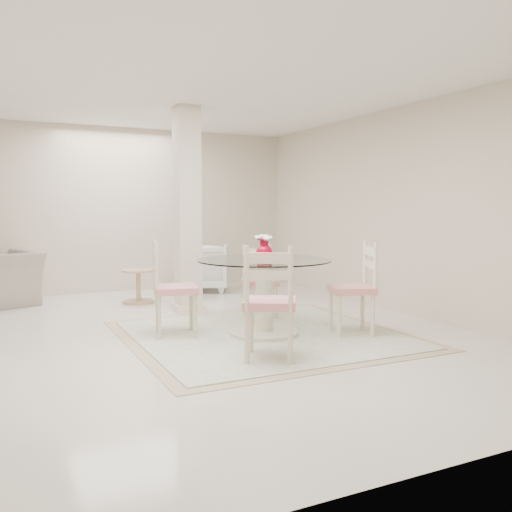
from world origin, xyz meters
name	(u,v)px	position (x,y,z in m)	size (l,w,h in m)	color
ground	(183,335)	(0.00, 0.00, 0.00)	(7.00, 7.00, 0.00)	silver
room_shell	(181,163)	(0.00, 0.00, 1.86)	(6.02, 7.02, 2.71)	beige
column	(187,210)	(0.50, 1.30, 1.35)	(0.30, 0.30, 2.70)	beige
area_rug	(264,335)	(0.79, -0.38, 0.01)	(2.89, 2.89, 0.02)	tan
dining_table	(264,297)	(0.79, -0.38, 0.42)	(1.44, 1.44, 0.83)	#F4F0C9
red_vase	(264,247)	(0.79, -0.38, 0.96)	(0.20, 0.19, 0.27)	#A3051D
dining_chair_east	(358,281)	(1.73, -0.79, 0.59)	(0.57, 0.57, 1.11)	#F1E9C6
dining_chair_north	(259,275)	(1.19, 0.55, 0.53)	(0.49, 0.49, 1.01)	beige
dining_chair_west	(168,281)	(-0.15, 0.01, 0.60)	(0.55, 0.55, 1.14)	beige
dining_chair_south	(269,295)	(0.37, -1.32, 0.61)	(0.64, 0.64, 1.16)	beige
armchair_white	(203,267)	(1.32, 2.96, 0.39)	(0.83, 0.86, 0.78)	white
side_table	(139,288)	(0.06, 2.23, 0.23)	(0.47, 0.47, 0.49)	tan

